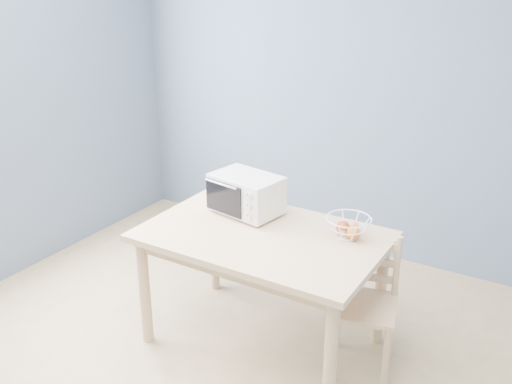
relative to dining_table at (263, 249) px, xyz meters
The scene contains 5 objects.
room 0.99m from the dining_table, 94.31° to the right, with size 4.01×4.51×2.61m.
dining_table is the anchor object (origin of this frame).
toaster_oven 0.40m from the dining_table, 141.37° to the left, with size 0.47×0.37×0.25m.
fruit_basket 0.52m from the dining_table, 25.96° to the left, with size 0.28×0.28×0.12m.
dining_chair 0.67m from the dining_table, 11.13° to the left, with size 0.45×0.45×0.80m.
Camera 1 is at (1.58, -1.85, 2.21)m, focal length 40.00 mm.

